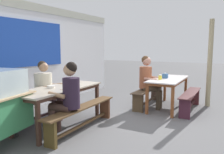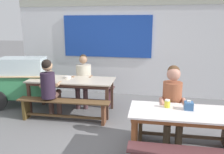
# 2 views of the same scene
# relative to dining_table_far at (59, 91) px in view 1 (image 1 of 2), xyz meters

# --- Properties ---
(ground_plane) EXTENTS (40.00, 40.00, 0.00)m
(ground_plane) POSITION_rel_dining_table_far_xyz_m (1.02, -1.18, -0.68)
(ground_plane) COLOR #606061
(backdrop_wall) EXTENTS (6.17, 0.23, 2.60)m
(backdrop_wall) POSITION_rel_dining_table_far_xyz_m (1.00, 1.59, 0.69)
(backdrop_wall) COLOR silver
(backdrop_wall) RESTS_ON ground_plane
(dining_table_far) EXTENTS (1.89, 0.83, 0.75)m
(dining_table_far) POSITION_rel_dining_table_far_xyz_m (0.00, 0.00, 0.00)
(dining_table_far) COLOR #B8AB96
(dining_table_far) RESTS_ON ground_plane
(dining_table_near) EXTENTS (1.68, 0.73, 0.75)m
(dining_table_near) POSITION_rel_dining_table_far_xyz_m (2.31, -1.46, -0.01)
(dining_table_near) COLOR silver
(dining_table_near) RESTS_ON ground_plane
(bench_far_back) EXTENTS (1.75, 0.35, 0.45)m
(bench_far_back) POSITION_rel_dining_table_far_xyz_m (-0.02, 0.53, -0.38)
(bench_far_back) COLOR #482D2E
(bench_far_back) RESTS_ON ground_plane
(bench_far_front) EXTENTS (1.90, 0.33, 0.45)m
(bench_far_front) POSITION_rel_dining_table_far_xyz_m (0.02, -0.53, -0.37)
(bench_far_front) COLOR brown
(bench_far_front) RESTS_ON ground_plane
(bench_near_back) EXTENTS (1.63, 0.35, 0.45)m
(bench_near_back) POSITION_rel_dining_table_far_xyz_m (2.30, -0.93, -0.39)
(bench_near_back) COLOR #4D3B2A
(bench_near_back) RESTS_ON ground_plane
(bench_near_front) EXTENTS (1.63, 0.31, 0.45)m
(bench_near_front) POSITION_rel_dining_table_far_xyz_m (2.32, -1.99, -0.39)
(bench_near_front) COLOR #4D292B
(bench_near_front) RESTS_ON ground_plane
(person_right_near_table) EXTENTS (0.43, 0.57, 1.31)m
(person_right_near_table) POSITION_rel_dining_table_far_xyz_m (2.10, -1.00, 0.06)
(person_right_near_table) COLOR #433728
(person_right_near_table) RESTS_ON ground_plane
(person_left_back_turned) EXTENTS (0.43, 0.56, 1.27)m
(person_left_back_turned) POSITION_rel_dining_table_far_xyz_m (-0.29, -0.46, 0.04)
(person_left_back_turned) COLOR #4D342E
(person_left_back_turned) RESTS_ON ground_plane
(person_center_facing) EXTENTS (0.50, 0.57, 1.23)m
(person_center_facing) POSITION_rel_dining_table_far_xyz_m (0.12, 0.48, 0.02)
(person_center_facing) COLOR #4B3135
(person_center_facing) RESTS_ON ground_plane
(tissue_box) EXTENTS (0.12, 0.12, 0.14)m
(tissue_box) POSITION_rel_dining_table_far_xyz_m (2.30, -1.37, 0.13)
(tissue_box) COLOR #335C8F
(tissue_box) RESTS_ON dining_table_near
(condiment_jar) EXTENTS (0.08, 0.08, 0.12)m
(condiment_jar) POSITION_rel_dining_table_far_xyz_m (2.01, -1.33, 0.13)
(condiment_jar) COLOR yellow
(condiment_jar) RESTS_ON dining_table_near
(soup_bowl) EXTENTS (0.14, 0.14, 0.05)m
(soup_bowl) POSITION_rel_dining_table_far_xyz_m (-0.12, 0.08, 0.09)
(soup_bowl) COLOR silver
(soup_bowl) RESTS_ON dining_table_far
(wooden_support_post) EXTENTS (0.12, 0.12, 2.21)m
(wooden_support_post) POSITION_rel_dining_table_far_xyz_m (3.01, -2.30, 0.43)
(wooden_support_post) COLOR #9C906C
(wooden_support_post) RESTS_ON ground_plane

